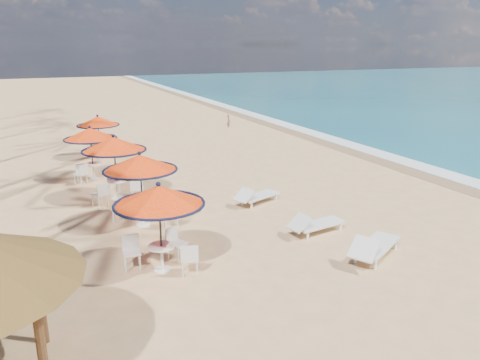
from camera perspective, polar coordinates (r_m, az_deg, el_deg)
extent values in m
plane|color=tan|center=(14.18, 10.62, -7.70)|extent=(160.00, 160.00, 0.00)
cube|color=white|center=(27.20, 15.06, 3.58)|extent=(1.20, 140.00, 0.04)
cube|color=olive|center=(26.65, 13.55, 3.44)|extent=(1.40, 140.00, 0.02)
cylinder|color=black|center=(12.13, -9.67, -5.93)|extent=(0.05, 0.05, 2.32)
cone|color=#E53F13|center=(11.82, -9.87, -1.84)|extent=(2.32, 2.32, 0.50)
torus|color=black|center=(11.89, -9.82, -2.91)|extent=(2.32, 2.32, 0.07)
sphere|color=black|center=(11.73, -9.94, -0.49)|extent=(0.12, 0.12, 0.12)
cylinder|color=silver|center=(12.31, -9.56, -7.97)|extent=(0.71, 0.71, 0.04)
cylinder|color=silver|center=(12.45, -9.49, -9.37)|extent=(0.08, 0.08, 0.71)
cylinder|color=black|center=(15.28, -11.90, -1.28)|extent=(0.05, 0.05, 2.37)
cone|color=#E53F13|center=(15.03, -12.11, 2.09)|extent=(2.37, 2.37, 0.51)
torus|color=black|center=(15.09, -12.06, 1.22)|extent=(2.37, 2.37, 0.07)
sphere|color=black|center=(14.96, -12.17, 3.20)|extent=(0.12, 0.12, 0.12)
cylinder|color=silver|center=(15.43, -11.80, -2.99)|extent=(0.72, 0.72, 0.04)
cylinder|color=silver|center=(15.54, -11.73, -4.17)|extent=(0.08, 0.08, 0.72)
cylinder|color=black|center=(18.19, -14.93, 1.39)|extent=(0.05, 0.05, 2.40)
cone|color=#E53F13|center=(17.98, -15.14, 4.28)|extent=(2.40, 2.40, 0.52)
torus|color=black|center=(18.03, -15.09, 3.53)|extent=(2.40, 2.40, 0.07)
sphere|color=black|center=(17.92, -15.21, 5.22)|extent=(0.13, 0.13, 0.13)
cylinder|color=silver|center=(18.32, -14.82, -0.10)|extent=(0.73, 0.73, 0.04)
cylinder|color=silver|center=(18.41, -14.74, -1.13)|extent=(0.08, 0.08, 0.73)
cylinder|color=black|center=(21.26, -17.61, 3.08)|extent=(0.05, 0.05, 2.26)
cone|color=#E53F13|center=(21.09, -17.81, 5.42)|extent=(2.26, 2.26, 0.49)
torus|color=black|center=(21.13, -17.76, 4.82)|extent=(2.26, 2.26, 0.07)
sphere|color=black|center=(21.04, -17.88, 6.18)|extent=(0.12, 0.12, 0.12)
cylinder|color=silver|center=(21.36, -17.51, 1.87)|extent=(0.69, 0.69, 0.04)
cylinder|color=silver|center=(21.44, -17.43, 1.03)|extent=(0.08, 0.08, 0.69)
cylinder|color=black|center=(25.25, -16.79, 5.01)|extent=(0.05, 0.05, 2.16)
cone|color=#E53F13|center=(25.11, -16.95, 6.90)|extent=(2.16, 2.16, 0.47)
torus|color=black|center=(25.14, -16.91, 6.42)|extent=(2.16, 2.16, 0.07)
sphere|color=black|center=(25.07, -17.00, 7.51)|extent=(0.11, 0.11, 0.11)
cylinder|color=silver|center=(25.33, -16.71, 4.03)|extent=(0.66, 0.66, 0.04)
cylinder|color=silver|center=(25.40, -16.66, 3.35)|extent=(0.08, 0.08, 0.66)
cube|color=silver|center=(13.64, 16.32, -7.67)|extent=(1.99, 1.54, 0.08)
cube|color=silver|center=(12.72, 14.88, -8.13)|extent=(0.89, 0.91, 0.47)
cube|color=silver|center=(13.71, 16.26, -8.36)|extent=(0.07, 0.07, 0.27)
cube|color=silver|center=(14.90, 9.67, -5.31)|extent=(1.74, 0.86, 0.07)
cube|color=silver|center=(14.30, 7.23, -5.21)|extent=(0.65, 0.69, 0.41)
cube|color=silver|center=(14.96, 9.64, -5.87)|extent=(0.06, 0.06, 0.24)
cube|color=silver|center=(17.39, 2.37, -1.94)|extent=(1.75, 1.16, 0.07)
cube|color=silver|center=(16.75, 0.48, -1.87)|extent=(0.73, 0.76, 0.41)
cube|color=silver|center=(17.44, 2.36, -2.42)|extent=(0.06, 0.06, 0.23)
cylinder|color=brown|center=(10.01, -23.24, -12.46)|extent=(0.15, 0.15, 2.20)
imported|color=brown|center=(33.42, -1.41, 7.24)|extent=(0.27, 0.37, 0.96)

